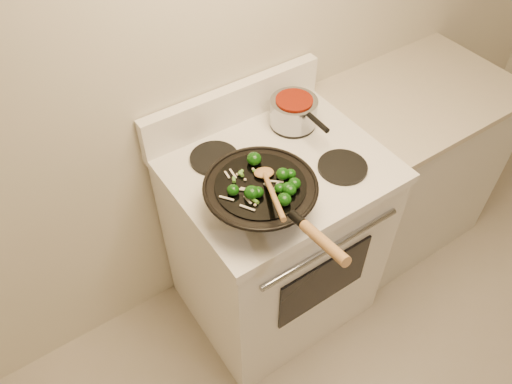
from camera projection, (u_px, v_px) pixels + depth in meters
stove at (274, 238)px, 2.15m from camera, size 0.78×0.67×1.08m
counter_unit at (399, 167)px, 2.47m from camera, size 0.87×0.62×0.91m
wok at (261, 196)px, 1.61m from camera, size 0.37×0.61×0.23m
stirfry at (270, 183)px, 1.56m from camera, size 0.26×0.25×0.04m
wooden_spoon at (269, 185)px, 1.53m from camera, size 0.15×0.29×0.10m
saucepan at (294, 111)px, 1.92m from camera, size 0.18×0.30×0.11m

